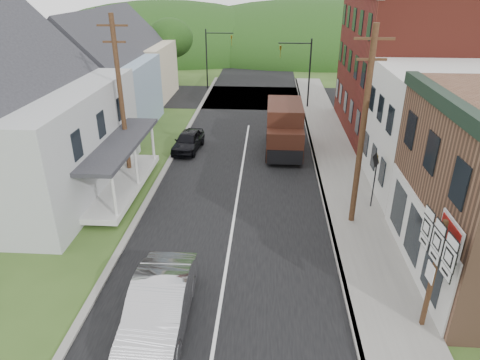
% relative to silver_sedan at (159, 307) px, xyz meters
% --- Properties ---
extents(ground, '(120.00, 120.00, 0.00)m').
position_rel_silver_sedan_xyz_m(ground, '(1.85, 3.78, -0.86)').
color(ground, '#2D4719').
rests_on(ground, ground).
extents(road, '(9.00, 90.00, 0.02)m').
position_rel_silver_sedan_xyz_m(road, '(1.85, 13.78, -0.86)').
color(road, black).
rests_on(road, ground).
extents(cross_road, '(60.00, 9.00, 0.02)m').
position_rel_silver_sedan_xyz_m(cross_road, '(1.85, 30.78, -0.86)').
color(cross_road, black).
rests_on(cross_road, ground).
extents(sidewalk_right, '(2.80, 55.00, 0.15)m').
position_rel_silver_sedan_xyz_m(sidewalk_right, '(7.75, 11.78, -0.78)').
color(sidewalk_right, slate).
rests_on(sidewalk_right, ground).
extents(curb_right, '(0.20, 55.00, 0.15)m').
position_rel_silver_sedan_xyz_m(curb_right, '(6.40, 11.78, -0.78)').
color(curb_right, slate).
rests_on(curb_right, ground).
extents(curb_left, '(0.30, 55.00, 0.12)m').
position_rel_silver_sedan_xyz_m(curb_left, '(-2.80, 11.78, -0.80)').
color(curb_left, slate).
rests_on(curb_left, ground).
extents(storefront_white, '(8.00, 7.00, 6.50)m').
position_rel_silver_sedan_xyz_m(storefront_white, '(13.15, 11.28, 2.39)').
color(storefront_white, silver).
rests_on(storefront_white, ground).
extents(storefront_red, '(8.00, 12.00, 10.00)m').
position_rel_silver_sedan_xyz_m(storefront_red, '(13.15, 20.78, 4.14)').
color(storefront_red, maroon).
rests_on(storefront_red, ground).
extents(house_gray, '(10.20, 12.24, 8.35)m').
position_rel_silver_sedan_xyz_m(house_gray, '(-10.15, 9.78, 3.38)').
color(house_gray, '#AEB1B4').
rests_on(house_gray, ground).
extents(house_blue, '(7.14, 8.16, 7.28)m').
position_rel_silver_sedan_xyz_m(house_blue, '(-9.15, 20.78, 2.84)').
color(house_blue, '#7B8EA8').
rests_on(house_blue, ground).
extents(house_cream, '(7.14, 8.16, 7.28)m').
position_rel_silver_sedan_xyz_m(house_cream, '(-9.65, 29.78, 2.84)').
color(house_cream, beige).
rests_on(house_cream, ground).
extents(utility_pole_right, '(1.60, 0.26, 9.00)m').
position_rel_silver_sedan_xyz_m(utility_pole_right, '(7.45, 7.28, 3.80)').
color(utility_pole_right, '#472D19').
rests_on(utility_pole_right, ground).
extents(utility_pole_left, '(1.60, 0.26, 9.00)m').
position_rel_silver_sedan_xyz_m(utility_pole_left, '(-4.65, 11.78, 3.80)').
color(utility_pole_left, '#472D19').
rests_on(utility_pole_left, ground).
extents(traffic_signal_right, '(2.87, 0.20, 6.00)m').
position_rel_silver_sedan_xyz_m(traffic_signal_right, '(6.15, 27.28, 2.90)').
color(traffic_signal_right, black).
rests_on(traffic_signal_right, ground).
extents(traffic_signal_left, '(2.87, 0.20, 6.00)m').
position_rel_silver_sedan_xyz_m(traffic_signal_left, '(-2.45, 34.28, 2.90)').
color(traffic_signal_left, black).
rests_on(traffic_signal_left, ground).
extents(tree_left_c, '(5.80, 5.80, 8.41)m').
position_rel_silver_sedan_xyz_m(tree_left_c, '(-17.15, 23.78, 5.08)').
color(tree_left_c, '#382616').
rests_on(tree_left_c, ground).
extents(tree_left_d, '(4.80, 4.80, 6.94)m').
position_rel_silver_sedan_xyz_m(tree_left_d, '(-7.15, 35.78, 4.03)').
color(tree_left_d, '#382616').
rests_on(tree_left_d, ground).
extents(forested_ridge, '(90.00, 30.00, 16.00)m').
position_rel_silver_sedan_xyz_m(forested_ridge, '(1.85, 58.78, -0.86)').
color(forested_ridge, '#18340F').
rests_on(forested_ridge, ground).
extents(silver_sedan, '(1.93, 5.24, 1.71)m').
position_rel_silver_sedan_xyz_m(silver_sedan, '(0.00, 0.00, 0.00)').
color(silver_sedan, '#A4A4A8').
rests_on(silver_sedan, ground).
extents(dark_sedan, '(1.94, 4.03, 1.33)m').
position_rel_silver_sedan_xyz_m(dark_sedan, '(-1.95, 16.15, -0.19)').
color(dark_sedan, black).
rests_on(dark_sedan, ground).
extents(delivery_van, '(2.37, 5.67, 3.17)m').
position_rel_silver_sedan_xyz_m(delivery_van, '(4.45, 16.38, 0.75)').
color(delivery_van, black).
rests_on(delivery_van, ground).
extents(route_sign_cluster, '(0.27, 2.27, 3.98)m').
position_rel_silver_sedan_xyz_m(route_sign_cluster, '(8.59, 0.57, 1.87)').
color(route_sign_cluster, '#472D19').
rests_on(route_sign_cluster, sidewalk_right).
extents(warning_sign, '(0.18, 0.80, 2.92)m').
position_rel_silver_sedan_xyz_m(warning_sign, '(8.62, 8.71, 1.16)').
color(warning_sign, black).
rests_on(warning_sign, sidewalk_right).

